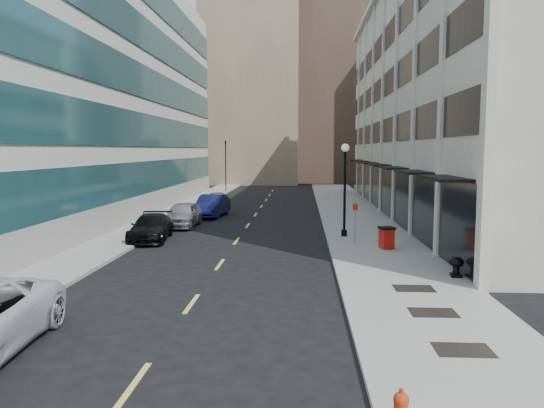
# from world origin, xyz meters

# --- Properties ---
(ground) EXTENTS (160.00, 160.00, 0.00)m
(ground) POSITION_xyz_m (0.00, 0.00, 0.00)
(ground) COLOR black
(ground) RESTS_ON ground
(sidewalk_right) EXTENTS (5.00, 80.00, 0.15)m
(sidewalk_right) POSITION_xyz_m (7.50, 20.00, 0.07)
(sidewalk_right) COLOR gray
(sidewalk_right) RESTS_ON ground
(sidewalk_left) EXTENTS (3.00, 80.00, 0.15)m
(sidewalk_left) POSITION_xyz_m (-6.50, 20.00, 0.07)
(sidewalk_left) COLOR gray
(sidewalk_left) RESTS_ON ground
(building_right) EXTENTS (15.30, 46.50, 18.25)m
(building_right) POSITION_xyz_m (16.94, 26.99, 8.99)
(building_right) COLOR beige
(building_right) RESTS_ON ground
(building_left) EXTENTS (16.14, 46.00, 20.00)m
(building_left) POSITION_xyz_m (-15.95, 27.00, 9.99)
(building_left) COLOR beige
(building_left) RESTS_ON ground
(skyline_tan_near) EXTENTS (14.00, 18.00, 28.00)m
(skyline_tan_near) POSITION_xyz_m (-4.00, 68.00, 14.00)
(skyline_tan_near) COLOR #978263
(skyline_tan_near) RESTS_ON ground
(skyline_brown) EXTENTS (12.00, 16.00, 34.00)m
(skyline_brown) POSITION_xyz_m (8.00, 72.00, 17.00)
(skyline_brown) COLOR #4F3A2F
(skyline_brown) RESTS_ON ground
(skyline_tan_far) EXTENTS (12.00, 14.00, 22.00)m
(skyline_tan_far) POSITION_xyz_m (-14.00, 78.00, 11.00)
(skyline_tan_far) COLOR #978263
(skyline_tan_far) RESTS_ON ground
(skyline_stone) EXTENTS (10.00, 14.00, 20.00)m
(skyline_stone) POSITION_xyz_m (18.00, 66.00, 10.00)
(skyline_stone) COLOR beige
(skyline_stone) RESTS_ON ground
(grate_near) EXTENTS (1.40, 1.00, 0.01)m
(grate_near) POSITION_xyz_m (7.60, -2.00, 0.15)
(grate_near) COLOR black
(grate_near) RESTS_ON sidewalk_right
(grate_mid) EXTENTS (1.40, 1.00, 0.01)m
(grate_mid) POSITION_xyz_m (7.60, 1.00, 0.15)
(grate_mid) COLOR black
(grate_mid) RESTS_ON sidewalk_right
(grate_far) EXTENTS (1.40, 1.00, 0.01)m
(grate_far) POSITION_xyz_m (7.60, 3.80, 0.15)
(grate_far) COLOR black
(grate_far) RESTS_ON sidewalk_right
(road_centerline) EXTENTS (0.15, 68.20, 0.01)m
(road_centerline) POSITION_xyz_m (0.00, 17.00, 0.01)
(road_centerline) COLOR #D8CC4C
(road_centerline) RESTS_ON ground
(traffic_signal) EXTENTS (0.66, 0.66, 6.98)m
(traffic_signal) POSITION_xyz_m (-5.50, 48.00, 5.72)
(traffic_signal) COLOR black
(traffic_signal) RESTS_ON ground
(car_black_pickup) EXTENTS (2.51, 5.14, 1.44)m
(car_black_pickup) POSITION_xyz_m (-4.80, 14.00, 0.72)
(car_black_pickup) COLOR black
(car_black_pickup) RESTS_ON ground
(car_silver_sedan) EXTENTS (1.95, 4.80, 1.63)m
(car_silver_sedan) POSITION_xyz_m (-4.20, 19.23, 0.82)
(car_silver_sedan) COLOR #9CA0A4
(car_silver_sedan) RESTS_ON ground
(car_blue_sedan) EXTENTS (2.26, 5.18, 1.65)m
(car_blue_sedan) POSITION_xyz_m (-3.20, 24.48, 0.83)
(car_blue_sedan) COLOR #15184F
(car_blue_sedan) RESTS_ON ground
(car_grey_sedan) EXTENTS (2.22, 4.54, 1.49)m
(car_grey_sedan) POSITION_xyz_m (-3.64, 29.54, 0.75)
(car_grey_sedan) COLOR slate
(car_grey_sedan) RESTS_ON ground
(trash_bin) EXTENTS (0.85, 0.85, 1.09)m
(trash_bin) POSITION_xyz_m (7.83, 11.44, 0.74)
(trash_bin) COLOR red
(trash_bin) RESTS_ON sidewalk_right
(lamppost) EXTENTS (0.45, 0.45, 5.36)m
(lamppost) POSITION_xyz_m (6.02, 15.16, 3.30)
(lamppost) COLOR black
(lamppost) RESTS_ON sidewalk_right
(sign_post) EXTENTS (0.26, 0.10, 2.26)m
(sign_post) POSITION_xyz_m (6.40, 12.84, 1.61)
(sign_post) COLOR slate
(sign_post) RESTS_ON sidewalk_right
(urn_planter) EXTENTS (0.56, 0.56, 0.77)m
(urn_planter) POSITION_xyz_m (9.60, 5.66, 0.62)
(urn_planter) COLOR black
(urn_planter) RESTS_ON sidewalk_right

